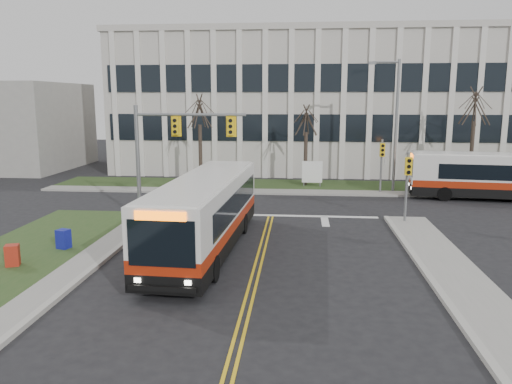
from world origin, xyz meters
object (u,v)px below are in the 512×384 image
Objects in this scene: bus_cross at (500,178)px; directory_sign at (312,172)px; newspaper_box_blue at (64,240)px; streetlight at (394,119)px; bus_main at (206,215)px; newspaper_box_red at (13,257)px.

directory_sign is at bearing -99.08° from bus_cross.
directory_sign reaches higher than newspaper_box_blue.
streetlight reaches higher than newspaper_box_blue.
directory_sign is 2.11× the size of newspaper_box_blue.
bus_main is (-10.46, -14.83, -3.62)m from streetlight.
streetlight is 25.49m from newspaper_box_red.
newspaper_box_blue is at bearing -137.02° from streetlight.
streetlight is 23.22m from newspaper_box_blue.
bus_main is 7.78m from newspaper_box_red.
streetlight reaches higher than bus_cross.
newspaper_box_red is at bearing -122.01° from directory_sign.
bus_main reaches higher than bus_cross.
directory_sign is 0.17× the size of bus_main.
newspaper_box_red is (-24.11, -15.70, -1.01)m from bus_cross.
streetlight is 0.82× the size of bus_cross.
bus_main reaches higher than newspaper_box_red.
bus_main is 21.21m from bus_cross.
streetlight reaches higher than directory_sign.
newspaper_box_blue is 2.57m from newspaper_box_red.
newspaper_box_blue is 1.00× the size of newspaper_box_red.
streetlight is 9.68× the size of newspaper_box_red.
bus_cross is (17.05, 12.63, -0.09)m from bus_main.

